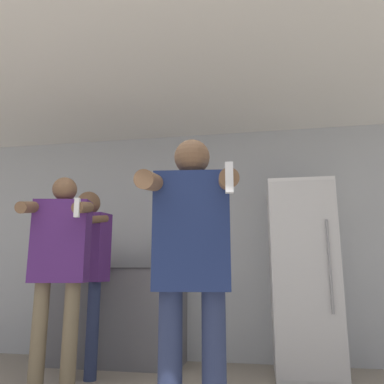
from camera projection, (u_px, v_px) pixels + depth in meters
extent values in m
cube|color=#B2B7BC|center=(183.00, 242.00, 4.31)|extent=(7.00, 0.06, 2.55)
cube|color=silver|center=(151.00, 77.00, 3.19)|extent=(7.00, 3.33, 0.05)
cube|color=white|center=(303.00, 275.00, 3.66)|extent=(0.61, 0.69, 1.81)
cube|color=silver|center=(307.00, 276.00, 3.32)|extent=(0.59, 0.01, 1.74)
cylinder|color=#99999E|center=(330.00, 266.00, 3.28)|extent=(0.02, 0.02, 0.82)
cube|color=slate|center=(114.00, 315.00, 3.98)|extent=(1.48, 0.52, 0.98)
cube|color=#38383A|center=(116.00, 268.00, 4.08)|extent=(1.51, 0.55, 0.01)
cylinder|color=#194723|center=(79.00, 260.00, 4.17)|extent=(0.06, 0.06, 0.17)
cylinder|color=#194723|center=(80.00, 249.00, 4.20)|extent=(0.02, 0.02, 0.08)
sphere|color=maroon|center=(80.00, 245.00, 4.20)|extent=(0.02, 0.02, 0.02)
cylinder|color=black|center=(173.00, 257.00, 4.00)|extent=(0.09, 0.09, 0.23)
cylinder|color=black|center=(173.00, 242.00, 4.03)|extent=(0.04, 0.04, 0.07)
sphere|color=black|center=(173.00, 239.00, 4.04)|extent=(0.05, 0.05, 0.05)
cylinder|color=maroon|center=(96.00, 260.00, 4.14)|extent=(0.08, 0.08, 0.17)
cylinder|color=maroon|center=(97.00, 250.00, 4.16)|extent=(0.03, 0.03, 0.05)
sphere|color=#B29933|center=(97.00, 248.00, 4.16)|extent=(0.03, 0.03, 0.03)
cylinder|color=black|center=(162.00, 257.00, 4.02)|extent=(0.07, 0.07, 0.23)
cylinder|color=black|center=(162.00, 242.00, 4.05)|extent=(0.03, 0.03, 0.08)
sphere|color=maroon|center=(162.00, 238.00, 4.06)|extent=(0.03, 0.03, 0.03)
cylinder|color=black|center=(61.00, 261.00, 4.21)|extent=(0.08, 0.08, 0.15)
cylinder|color=black|center=(62.00, 252.00, 4.23)|extent=(0.03, 0.03, 0.06)
sphere|color=silver|center=(62.00, 249.00, 4.23)|extent=(0.03, 0.03, 0.03)
cylinder|color=navy|center=(170.00, 377.00, 1.91)|extent=(0.13, 0.13, 0.85)
cylinder|color=navy|center=(214.00, 378.00, 1.90)|extent=(0.13, 0.13, 0.85)
cube|color=navy|center=(192.00, 231.00, 2.06)|extent=(0.43, 0.24, 0.64)
sphere|color=brown|center=(192.00, 157.00, 2.14)|extent=(0.20, 0.20, 0.20)
cylinder|color=brown|center=(151.00, 182.00, 1.92)|extent=(0.14, 0.43, 0.16)
cylinder|color=brown|center=(228.00, 180.00, 1.89)|extent=(0.14, 0.43, 0.16)
cube|color=white|center=(229.00, 178.00, 1.69)|extent=(0.04, 0.04, 0.14)
cylinder|color=#75664C|center=(38.00, 341.00, 2.83)|extent=(0.12, 0.12, 0.86)
cylinder|color=#75664C|center=(70.00, 341.00, 2.84)|extent=(0.12, 0.12, 0.86)
cube|color=#4C236B|center=(61.00, 241.00, 2.99)|extent=(0.46, 0.28, 0.65)
sphere|color=brown|center=(65.00, 189.00, 3.07)|extent=(0.20, 0.20, 0.20)
cylinder|color=brown|center=(30.00, 207.00, 2.87)|extent=(0.15, 0.36, 0.15)
cylinder|color=brown|center=(83.00, 207.00, 2.88)|extent=(0.15, 0.36, 0.15)
cube|color=white|center=(77.00, 208.00, 2.71)|extent=(0.04, 0.04, 0.14)
cylinder|color=navy|center=(71.00, 328.00, 3.48)|extent=(0.11, 0.11, 0.85)
cylinder|color=navy|center=(92.00, 330.00, 3.40)|extent=(0.11, 0.11, 0.85)
cube|color=#4C236B|center=(86.00, 247.00, 3.59)|extent=(0.46, 0.28, 0.64)
sphere|color=brown|center=(89.00, 203.00, 3.68)|extent=(0.23, 0.23, 0.23)
cylinder|color=brown|center=(59.00, 221.00, 3.57)|extent=(0.13, 0.34, 0.13)
cylinder|color=brown|center=(96.00, 219.00, 3.42)|extent=(0.13, 0.34, 0.13)
cube|color=white|center=(84.00, 220.00, 3.27)|extent=(0.04, 0.04, 0.14)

